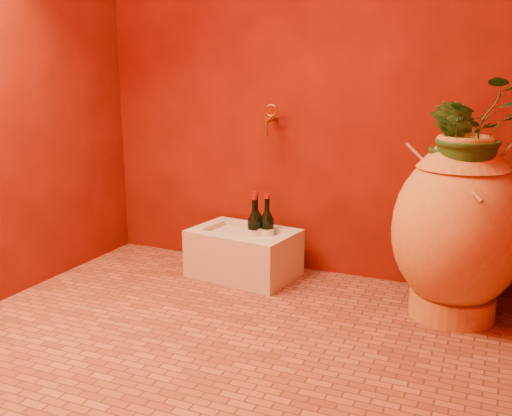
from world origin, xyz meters
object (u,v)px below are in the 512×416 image
at_px(wine_bottle_a, 254,231).
at_px(wine_bottle_b, 256,230).
at_px(amphora, 458,229).
at_px(wine_bottle_c, 267,231).
at_px(wall_tap, 270,118).
at_px(stone_basin, 244,254).

xyz_separation_m(wine_bottle_a, wine_bottle_b, (0.00, 0.01, 0.01)).
height_order(amphora, wine_bottle_c, amphora).
height_order(amphora, wine_bottle_b, amphora).
relative_size(amphora, wall_tap, 5.07).
relative_size(stone_basin, wine_bottle_b, 1.81).
distance_m(wine_bottle_a, wall_tap, 0.63).
bearing_deg(wine_bottle_a, wall_tap, 77.62).
xyz_separation_m(stone_basin, wine_bottle_b, (0.06, 0.03, 0.14)).
relative_size(wine_bottle_c, wall_tap, 1.95).
relative_size(wine_bottle_b, wall_tap, 2.02).
height_order(amphora, wine_bottle_a, amphora).
bearing_deg(wine_bottle_c, wine_bottle_b, -158.36).
bearing_deg(wine_bottle_a, amphora, -6.39).
distance_m(amphora, wine_bottle_c, 1.03).
xyz_separation_m(wine_bottle_b, wall_tap, (0.03, 0.14, 0.61)).
relative_size(amphora, stone_basin, 1.39).
height_order(wine_bottle_c, wall_tap, wall_tap).
xyz_separation_m(wine_bottle_a, wine_bottle_c, (0.06, 0.03, 0.00)).
xyz_separation_m(amphora, wine_bottle_a, (-1.07, 0.12, -0.16)).
relative_size(stone_basin, wine_bottle_a, 1.91).
height_order(amphora, stone_basin, amphora).
height_order(wine_bottle_b, wall_tap, wall_tap).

